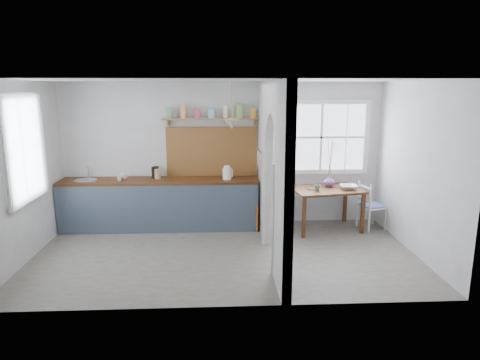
{
  "coord_description": "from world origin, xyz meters",
  "views": [
    {
      "loc": [
        -0.08,
        -6.16,
        2.52
      ],
      "look_at": [
        0.25,
        0.37,
        1.08
      ],
      "focal_mm": 32.0,
      "sensor_mm": 36.0,
      "label": 1
    }
  ],
  "objects_px": {
    "dining_table": "(326,209)",
    "chair_right": "(372,205)",
    "kettle": "(227,173)",
    "vase": "(329,181)",
    "chair_left": "(275,205)"
  },
  "relations": [
    {
      "from": "dining_table",
      "to": "chair_right",
      "type": "distance_m",
      "value": 0.84
    },
    {
      "from": "dining_table",
      "to": "chair_left",
      "type": "bearing_deg",
      "value": 172.18
    },
    {
      "from": "chair_right",
      "to": "kettle",
      "type": "distance_m",
      "value": 2.67
    },
    {
      "from": "chair_left",
      "to": "chair_right",
      "type": "distance_m",
      "value": 1.75
    },
    {
      "from": "chair_right",
      "to": "vase",
      "type": "relative_size",
      "value": 4.07
    },
    {
      "from": "dining_table",
      "to": "chair_right",
      "type": "height_order",
      "value": "chair_right"
    },
    {
      "from": "chair_right",
      "to": "vase",
      "type": "bearing_deg",
      "value": 63.14
    },
    {
      "from": "dining_table",
      "to": "kettle",
      "type": "bearing_deg",
      "value": 165.24
    },
    {
      "from": "chair_right",
      "to": "dining_table",
      "type": "bearing_deg",
      "value": 73.75
    },
    {
      "from": "chair_left",
      "to": "dining_table",
      "type": "bearing_deg",
      "value": 106.17
    },
    {
      "from": "chair_left",
      "to": "vase",
      "type": "xyz_separation_m",
      "value": [
        0.99,
        0.17,
        0.39
      ]
    },
    {
      "from": "chair_left",
      "to": "kettle",
      "type": "height_order",
      "value": "kettle"
    },
    {
      "from": "dining_table",
      "to": "chair_left",
      "type": "height_order",
      "value": "chair_left"
    },
    {
      "from": "kettle",
      "to": "vase",
      "type": "xyz_separation_m",
      "value": [
        1.83,
        -0.02,
        -0.17
      ]
    },
    {
      "from": "chair_left",
      "to": "kettle",
      "type": "relative_size",
      "value": 3.8
    }
  ]
}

